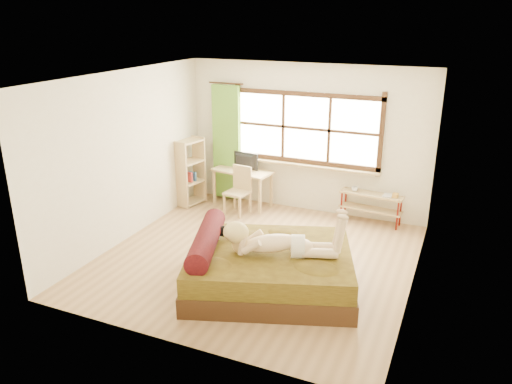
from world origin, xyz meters
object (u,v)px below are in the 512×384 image
at_px(desk, 242,175).
at_px(pipe_shelf, 372,201).
at_px(kitten, 225,230).
at_px(chair, 240,187).
at_px(woman, 280,231).
at_px(bookshelf, 190,172).
at_px(bed, 266,267).

bearing_deg(desk, pipe_shelf, 11.61).
xyz_separation_m(kitten, pipe_shelf, (1.53, 2.65, -0.27)).
bearing_deg(chair, woman, -45.52).
relative_size(woman, kitten, 4.67).
height_order(desk, bookshelf, bookshelf).
bearing_deg(kitten, bed, -28.93).
relative_size(kitten, desk, 0.27).
relative_size(woman, bookshelf, 1.19).
relative_size(woman, chair, 1.72).
bearing_deg(bed, chair, 103.65).
xyz_separation_m(chair, pipe_shelf, (2.32, 0.49, -0.09)).
height_order(bed, bookshelf, bookshelf).
height_order(kitten, bookshelf, bookshelf).
relative_size(woman, pipe_shelf, 1.37).
bearing_deg(bookshelf, woman, -29.30).
height_order(woman, kitten, woman).
distance_m(kitten, pipe_shelf, 3.08).
xyz_separation_m(pipe_shelf, bookshelf, (-3.38, -0.46, 0.25)).
bearing_deg(pipe_shelf, chair, -162.86).
distance_m(bed, desk, 3.10).
xyz_separation_m(chair, bookshelf, (-1.05, 0.03, 0.16)).
distance_m(woman, pipe_shelf, 2.92).
relative_size(bed, bookshelf, 2.04).
relative_size(bed, woman, 1.72).
bearing_deg(desk, kitten, -61.57).
xyz_separation_m(desk, bookshelf, (-0.94, -0.34, 0.04)).
bearing_deg(chair, bookshelf, -172.92).
relative_size(desk, pipe_shelf, 1.08).
xyz_separation_m(bed, pipe_shelf, (0.86, 2.77, 0.10)).
bearing_deg(desk, chair, -64.29).
distance_m(chair, pipe_shelf, 2.38).
xyz_separation_m(woman, desk, (-1.77, 2.68, -0.26)).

